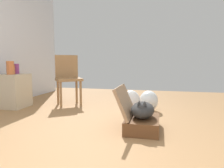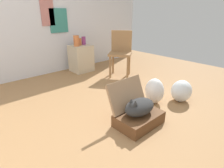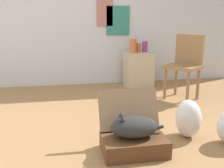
{
  "view_description": "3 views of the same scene",
  "coord_description": "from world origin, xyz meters",
  "px_view_note": "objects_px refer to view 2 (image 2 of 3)",
  "views": [
    {
      "loc": [
        -2.1,
        -0.72,
        0.84
      ],
      "look_at": [
        0.41,
        -0.13,
        0.55
      ],
      "focal_mm": 32.56,
      "sensor_mm": 36.0,
      "label": 1
    },
    {
      "loc": [
        -1.27,
        -1.79,
        1.36
      ],
      "look_at": [
        0.45,
        0.1,
        0.33
      ],
      "focal_mm": 29.61,
      "sensor_mm": 36.0,
      "label": 2
    },
    {
      "loc": [
        -0.31,
        -2.79,
        1.23
      ],
      "look_at": [
        0.25,
        0.11,
        0.5
      ],
      "focal_mm": 44.45,
      "sensor_mm": 36.0,
      "label": 3
    }
  ],
  "objects_px": {
    "side_table": "(81,58)",
    "vase_round": "(80,42)",
    "plastic_bag_white": "(154,91)",
    "vase_short": "(84,41)",
    "suitcase_base": "(139,119)",
    "chair": "(121,51)",
    "vase_tall": "(76,41)",
    "cat": "(139,107)",
    "plastic_bag_clear": "(181,91)"
  },
  "relations": [
    {
      "from": "plastic_bag_clear",
      "to": "suitcase_base",
      "type": "bearing_deg",
      "value": 178.82
    },
    {
      "from": "vase_short",
      "to": "side_table",
      "type": "bearing_deg",
      "value": -166.81
    },
    {
      "from": "side_table",
      "to": "vase_round",
      "type": "bearing_deg",
      "value": 90.0
    },
    {
      "from": "chair",
      "to": "vase_tall",
      "type": "bearing_deg",
      "value": 178.89
    },
    {
      "from": "side_table",
      "to": "cat",
      "type": "bearing_deg",
      "value": -107.18
    },
    {
      "from": "plastic_bag_clear",
      "to": "plastic_bag_white",
      "type": "bearing_deg",
      "value": 145.2
    },
    {
      "from": "plastic_bag_clear",
      "to": "side_table",
      "type": "xyz_separation_m",
      "value": [
        -0.28,
        2.4,
        0.13
      ]
    },
    {
      "from": "side_table",
      "to": "chair",
      "type": "relative_size",
      "value": 0.63
    },
    {
      "from": "vase_tall",
      "to": "vase_short",
      "type": "xyz_separation_m",
      "value": [
        0.23,
        0.06,
        -0.03
      ]
    },
    {
      "from": "plastic_bag_clear",
      "to": "vase_round",
      "type": "bearing_deg",
      "value": 96.48
    },
    {
      "from": "cat",
      "to": "chair",
      "type": "height_order",
      "value": "chair"
    },
    {
      "from": "suitcase_base",
      "to": "vase_short",
      "type": "bearing_deg",
      "value": 70.66
    },
    {
      "from": "vase_round",
      "to": "cat",
      "type": "bearing_deg",
      "value": -107.02
    },
    {
      "from": "vase_round",
      "to": "vase_short",
      "type": "bearing_deg",
      "value": 1.94
    },
    {
      "from": "chair",
      "to": "vase_round",
      "type": "bearing_deg",
      "value": 171.45
    },
    {
      "from": "suitcase_base",
      "to": "plastic_bag_white",
      "type": "xyz_separation_m",
      "value": [
        0.64,
        0.23,
        0.12
      ]
    },
    {
      "from": "vase_tall",
      "to": "vase_round",
      "type": "xyz_separation_m",
      "value": [
        0.12,
        0.06,
        -0.04
      ]
    },
    {
      "from": "plastic_bag_white",
      "to": "vase_short",
      "type": "height_order",
      "value": "vase_short"
    },
    {
      "from": "cat",
      "to": "suitcase_base",
      "type": "bearing_deg",
      "value": -2.82
    },
    {
      "from": "vase_tall",
      "to": "vase_short",
      "type": "distance_m",
      "value": 0.24
    },
    {
      "from": "cat",
      "to": "side_table",
      "type": "xyz_separation_m",
      "value": [
        0.74,
        2.38,
        0.05
      ]
    },
    {
      "from": "cat",
      "to": "plastic_bag_white",
      "type": "xyz_separation_m",
      "value": [
        0.65,
        0.23,
        -0.06
      ]
    },
    {
      "from": "vase_round",
      "to": "chair",
      "type": "xyz_separation_m",
      "value": [
        0.47,
        -0.86,
        -0.15
      ]
    },
    {
      "from": "plastic_bag_white",
      "to": "side_table",
      "type": "bearing_deg",
      "value": 87.64
    },
    {
      "from": "suitcase_base",
      "to": "plastic_bag_white",
      "type": "bearing_deg",
      "value": 19.93
    },
    {
      "from": "side_table",
      "to": "vase_round",
      "type": "height_order",
      "value": "vase_round"
    },
    {
      "from": "cat",
      "to": "vase_round",
      "type": "xyz_separation_m",
      "value": [
        0.74,
        2.41,
        0.43
      ]
    },
    {
      "from": "plastic_bag_clear",
      "to": "vase_round",
      "type": "relative_size",
      "value": 2.2
    },
    {
      "from": "suitcase_base",
      "to": "vase_tall",
      "type": "relative_size",
      "value": 2.49
    },
    {
      "from": "side_table",
      "to": "suitcase_base",
      "type": "bearing_deg",
      "value": -107.03
    },
    {
      "from": "plastic_bag_white",
      "to": "vase_short",
      "type": "xyz_separation_m",
      "value": [
        0.2,
        2.18,
        0.5
      ]
    },
    {
      "from": "side_table",
      "to": "vase_round",
      "type": "relative_size",
      "value": 3.87
    },
    {
      "from": "vase_tall",
      "to": "cat",
      "type": "bearing_deg",
      "value": -104.79
    },
    {
      "from": "side_table",
      "to": "vase_round",
      "type": "distance_m",
      "value": 0.38
    },
    {
      "from": "cat",
      "to": "plastic_bag_clear",
      "type": "xyz_separation_m",
      "value": [
        1.01,
        -0.02,
        -0.08
      ]
    },
    {
      "from": "plastic_bag_white",
      "to": "vase_tall",
      "type": "bearing_deg",
      "value": 90.75
    },
    {
      "from": "suitcase_base",
      "to": "side_table",
      "type": "height_order",
      "value": "side_table"
    },
    {
      "from": "vase_short",
      "to": "suitcase_base",
      "type": "bearing_deg",
      "value": -109.34
    },
    {
      "from": "cat",
      "to": "vase_tall",
      "type": "distance_m",
      "value": 2.48
    },
    {
      "from": "vase_short",
      "to": "cat",
      "type": "bearing_deg",
      "value": -109.49
    },
    {
      "from": "vase_short",
      "to": "chair",
      "type": "height_order",
      "value": "chair"
    },
    {
      "from": "cat",
      "to": "vase_short",
      "type": "relative_size",
      "value": 2.81
    },
    {
      "from": "suitcase_base",
      "to": "vase_tall",
      "type": "height_order",
      "value": "vase_tall"
    },
    {
      "from": "suitcase_base",
      "to": "chair",
      "type": "bearing_deg",
      "value": 52.13
    },
    {
      "from": "plastic_bag_clear",
      "to": "chair",
      "type": "bearing_deg",
      "value": 82.93
    },
    {
      "from": "suitcase_base",
      "to": "side_table",
      "type": "xyz_separation_m",
      "value": [
        0.73,
        2.38,
        0.23
      ]
    },
    {
      "from": "vase_tall",
      "to": "vase_round",
      "type": "distance_m",
      "value": 0.13
    },
    {
      "from": "vase_tall",
      "to": "plastic_bag_white",
      "type": "bearing_deg",
      "value": -89.25
    },
    {
      "from": "cat",
      "to": "plastic_bag_white",
      "type": "bearing_deg",
      "value": 19.71
    },
    {
      "from": "cat",
      "to": "vase_round",
      "type": "bearing_deg",
      "value": 72.98
    }
  ]
}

